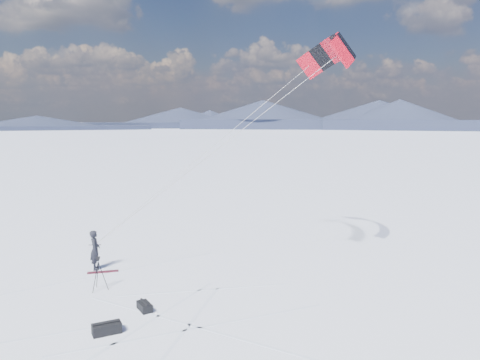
# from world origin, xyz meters

# --- Properties ---
(ground) EXTENTS (1800.00, 1800.00, 0.00)m
(ground) POSITION_xyz_m (0.00, 0.00, 0.00)
(ground) COLOR white
(horizon_hills) EXTENTS (704.84, 706.81, 8.00)m
(horizon_hills) POSITION_xyz_m (-0.00, 0.00, 3.03)
(horizon_hills) COLOR black
(horizon_hills) RESTS_ON ground
(snow_tracks) EXTENTS (17.62, 14.39, 0.01)m
(snow_tracks) POSITION_xyz_m (-0.41, -0.64, 0.00)
(snow_tracks) COLOR silver
(snow_tracks) RESTS_ON ground
(snowkiter) EXTENTS (0.63, 0.77, 1.82)m
(snowkiter) POSITION_xyz_m (-1.69, 3.79, 0.00)
(snowkiter) COLOR black
(snowkiter) RESTS_ON ground
(snowboard) EXTENTS (1.36, 0.67, 0.04)m
(snowboard) POSITION_xyz_m (-1.21, 3.42, 0.02)
(snowboard) COLOR maroon
(snowboard) RESTS_ON ground
(tripod) EXTENTS (0.62, 0.66, 1.38)m
(tripod) POSITION_xyz_m (-0.54, 1.28, 0.89)
(tripod) COLOR black
(tripod) RESTS_ON ground
(gear_bag_a) EXTENTS (0.99, 0.83, 0.40)m
(gear_bag_a) POSITION_xyz_m (1.16, -2.43, 0.18)
(gear_bag_a) COLOR black
(gear_bag_a) RESTS_ON ground
(gear_bag_b) EXTENTS (0.73, 0.82, 0.34)m
(gear_bag_b) POSITION_xyz_m (1.85, -0.54, 0.15)
(gear_bag_b) COLOR black
(gear_bag_b) RESTS_ON ground
(power_kite) EXTENTS (11.83, 5.66, 9.51)m
(power_kite) POSITION_xyz_m (8.93, 5.95, 9.78)
(power_kite) COLOR red
(power_kite) RESTS_ON ground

